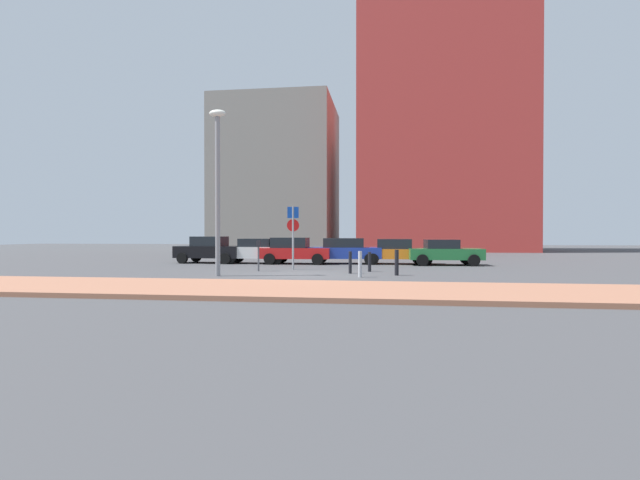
% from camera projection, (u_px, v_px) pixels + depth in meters
% --- Properties ---
extents(ground_plane, '(120.00, 120.00, 0.00)m').
position_uv_depth(ground_plane, '(303.00, 275.00, 19.94)').
color(ground_plane, '#424244').
extents(sidewalk_brick, '(40.00, 4.42, 0.14)m').
position_uv_depth(sidewalk_brick, '(269.00, 289.00, 14.12)').
color(sidewalk_brick, '#9E664C').
rests_on(sidewalk_brick, ground).
extents(parked_car_black, '(4.06, 2.21, 1.59)m').
position_uv_depth(parked_car_black, '(210.00, 250.00, 28.22)').
color(parked_car_black, black).
rests_on(parked_car_black, ground).
extents(parked_car_white, '(4.04, 1.99, 1.46)m').
position_uv_depth(parked_car_white, '(257.00, 251.00, 27.84)').
color(parked_car_white, white).
rests_on(parked_car_white, ground).
extents(parked_car_red, '(4.05, 2.00, 1.53)m').
position_uv_depth(parked_car_red, '(294.00, 250.00, 27.39)').
color(parked_car_red, red).
rests_on(parked_car_red, ground).
extents(parked_car_blue, '(4.28, 2.19, 1.49)m').
position_uv_depth(parked_car_blue, '(345.00, 250.00, 27.54)').
color(parked_car_blue, '#1E389E').
rests_on(parked_car_blue, ground).
extents(parked_car_orange, '(4.36, 2.06, 1.45)m').
position_uv_depth(parked_car_orange, '(398.00, 251.00, 27.22)').
color(parked_car_orange, orange).
rests_on(parked_car_orange, ground).
extents(parked_car_green, '(4.12, 2.25, 1.43)m').
position_uv_depth(parked_car_green, '(444.00, 252.00, 26.25)').
color(parked_car_green, '#237238').
rests_on(parked_car_green, ground).
extents(parking_sign_post, '(0.59, 0.14, 3.09)m').
position_uv_depth(parking_sign_post, '(293.00, 230.00, 22.95)').
color(parking_sign_post, gray).
rests_on(parking_sign_post, ground).
extents(parking_meter, '(0.18, 0.14, 1.43)m').
position_uv_depth(parking_meter, '(258.00, 251.00, 21.95)').
color(parking_meter, '#4C4C51').
rests_on(parking_meter, ground).
extents(street_lamp, '(0.70, 0.36, 6.83)m').
position_uv_depth(street_lamp, '(218.00, 178.00, 19.33)').
color(street_lamp, gray).
rests_on(street_lamp, ground).
extents(traffic_bollard_near, '(0.17, 0.17, 1.08)m').
position_uv_depth(traffic_bollard_near, '(397.00, 263.00, 19.65)').
color(traffic_bollard_near, black).
rests_on(traffic_bollard_near, ground).
extents(traffic_bollard_mid, '(0.15, 0.15, 0.90)m').
position_uv_depth(traffic_bollard_mid, '(370.00, 262.00, 21.65)').
color(traffic_bollard_mid, black).
rests_on(traffic_bollard_mid, ground).
extents(traffic_bollard_far, '(0.15, 0.15, 1.04)m').
position_uv_depth(traffic_bollard_far, '(360.00, 264.00, 18.80)').
color(traffic_bollard_far, '#B7B7BC').
rests_on(traffic_bollard_far, ground).
extents(traffic_bollard_edge, '(0.14, 0.14, 0.97)m').
position_uv_depth(traffic_bollard_edge, '(350.00, 262.00, 20.62)').
color(traffic_bollard_edge, black).
rests_on(traffic_bollard_edge, ground).
extents(building_colorful_midrise, '(17.27, 12.04, 29.06)m').
position_uv_depth(building_colorful_midrise, '(440.00, 115.00, 50.48)').
color(building_colorful_midrise, '#BF3833').
rests_on(building_colorful_midrise, ground).
extents(building_under_construction, '(13.14, 13.12, 16.98)m').
position_uv_depth(building_under_construction, '(278.00, 177.00, 55.72)').
color(building_under_construction, gray).
rests_on(building_under_construction, ground).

